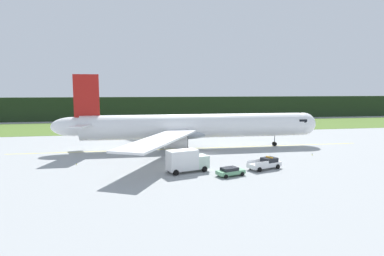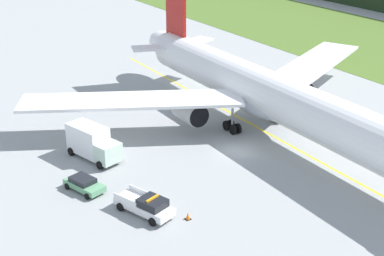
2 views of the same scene
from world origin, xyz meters
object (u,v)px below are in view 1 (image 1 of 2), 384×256
(staff_car, at_px, (230,171))
(apron_cone, at_px, (274,163))
(ops_pickup_truck, at_px, (265,163))
(catering_truck, at_px, (186,160))
(airliner, at_px, (192,127))

(staff_car, xyz_separation_m, apron_cone, (9.54, 5.78, -0.40))
(ops_pickup_truck, height_order, apron_cone, ops_pickup_truck)
(catering_truck, relative_size, apron_cone, 11.01)
(apron_cone, bearing_deg, airliner, 121.79)
(staff_car, bearing_deg, airliner, 93.52)
(staff_car, bearing_deg, catering_truck, 150.74)
(ops_pickup_truck, xyz_separation_m, catering_truck, (-12.94, 0.32, 0.95))
(ops_pickup_truck, bearing_deg, airliner, 112.15)
(catering_truck, xyz_separation_m, apron_cone, (15.62, 2.37, -1.55))
(catering_truck, bearing_deg, apron_cone, 8.65)
(airliner, xyz_separation_m, apron_cone, (10.99, -17.73, -4.45))
(apron_cone, bearing_deg, ops_pickup_truck, -134.84)
(ops_pickup_truck, distance_m, catering_truck, 12.98)
(ops_pickup_truck, xyz_separation_m, apron_cone, (2.68, 2.69, -0.60))
(airliner, distance_m, ops_pickup_truck, 22.38)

